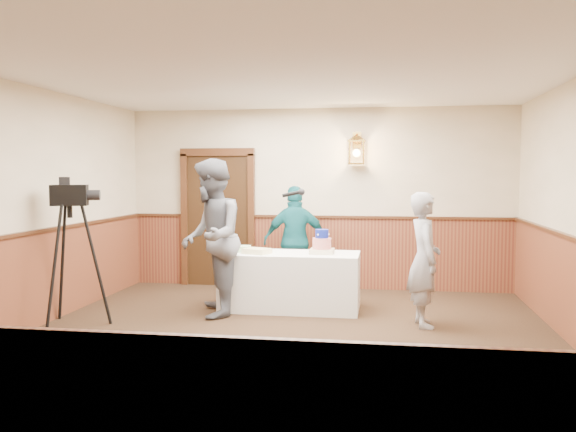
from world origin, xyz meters
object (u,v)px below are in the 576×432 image
object	(u,v)px
interviewer	(211,238)
tiered_cake	(322,244)
sheet_cake_green	(238,249)
sheet_cake_yellow	(257,251)
display_table	(290,281)
assistant_p	(296,241)
baker	(424,259)
tv_camera_rig	(71,263)

from	to	relation	value
interviewer	tiered_cake	bearing A→B (deg)	96.65
sheet_cake_green	sheet_cake_yellow	bearing A→B (deg)	-29.21
tiered_cake	display_table	bearing A→B (deg)	179.53
interviewer	assistant_p	world-z (taller)	interviewer
sheet_cake_yellow	sheet_cake_green	size ratio (longest dim) A/B	1.02
sheet_cake_yellow	assistant_p	world-z (taller)	assistant_p
interviewer	baker	world-z (taller)	interviewer
sheet_cake_green	assistant_p	distance (m)	1.10
assistant_p	tv_camera_rig	distance (m)	3.21
baker	tv_camera_rig	bearing A→B (deg)	88.87
tiered_cake	sheet_cake_yellow	bearing A→B (deg)	-171.48
sheet_cake_yellow	assistant_p	bearing A→B (deg)	71.10
sheet_cake_green	baker	distance (m)	2.49
sheet_cake_yellow	baker	bearing A→B (deg)	-13.57
sheet_cake_green	assistant_p	bearing A→B (deg)	53.41
interviewer	assistant_p	bearing A→B (deg)	134.61
assistant_p	sheet_cake_yellow	bearing A→B (deg)	61.15
sheet_cake_green	assistant_p	size ratio (longest dim) A/B	0.20
tv_camera_rig	interviewer	bearing A→B (deg)	7.33
display_table	assistant_p	bearing A→B (deg)	93.82
display_table	interviewer	size ratio (longest dim) A/B	0.91
display_table	sheet_cake_green	size ratio (longest dim) A/B	5.68
display_table	baker	xyz separation A→B (m)	(1.68, -0.64, 0.41)
display_table	baker	size ratio (longest dim) A/B	1.14
baker	tv_camera_rig	size ratio (longest dim) A/B	0.95
interviewer	assistant_p	xyz separation A→B (m)	(0.86, 1.45, -0.18)
interviewer	tv_camera_rig	distance (m)	1.68
interviewer	assistant_p	size ratio (longest dim) A/B	1.23
sheet_cake_green	assistant_p	xyz separation A→B (m)	(0.66, 0.89, 0.02)
interviewer	sheet_cake_yellow	bearing A→B (deg)	113.79
sheet_cake_green	tv_camera_rig	bearing A→B (deg)	-142.41
sheet_cake_yellow	sheet_cake_green	xyz separation A→B (m)	(-0.30, 0.17, 0.00)
sheet_cake_green	tv_camera_rig	size ratio (longest dim) A/B	0.19
display_table	sheet_cake_yellow	size ratio (longest dim) A/B	5.59
display_table	interviewer	distance (m)	1.23
sheet_cake_green	interviewer	bearing A→B (deg)	-109.75
interviewer	display_table	bearing A→B (deg)	105.02
sheet_cake_yellow	tiered_cake	bearing A→B (deg)	8.52
tiered_cake	interviewer	bearing A→B (deg)	-158.64
sheet_cake_yellow	tv_camera_rig	bearing A→B (deg)	-150.29
display_table	assistant_p	xyz separation A→B (m)	(-0.06, 0.92, 0.43)
sheet_cake_green	interviewer	xyz separation A→B (m)	(-0.20, -0.56, 0.20)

